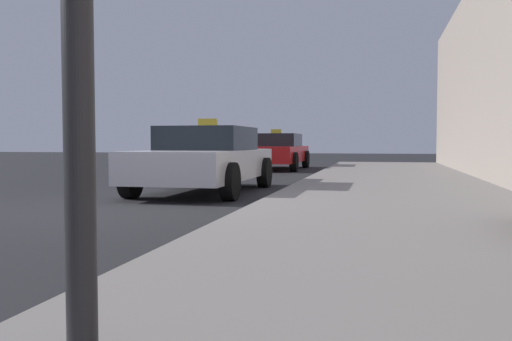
{
  "coord_description": "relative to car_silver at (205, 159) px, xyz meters",
  "views": [
    {
      "loc": [
        3.69,
        -7.32,
        0.98
      ],
      "look_at": [
        1.69,
        1.58,
        0.51
      ],
      "focal_mm": 39.01,
      "sensor_mm": 36.0,
      "label": 1
    }
  ],
  "objects": [
    {
      "name": "car_silver",
      "position": [
        0.0,
        0.0,
        0.0
      ],
      "size": [
        2.0,
        4.35,
        1.43
      ],
      "rotation": [
        0.0,
        0.0,
        3.14
      ],
      "color": "#B7B7BF",
      "rests_on": "ground_plane"
    },
    {
      "name": "ground_plane",
      "position": [
        -0.37,
        -2.97,
        -0.65
      ],
      "size": [
        80.0,
        80.0,
        0.0
      ],
      "primitive_type": "plane",
      "color": "#232326"
    },
    {
      "name": "sidewalk",
      "position": [
        3.63,
        -2.97,
        -0.57
      ],
      "size": [
        4.0,
        32.0,
        0.15
      ],
      "primitive_type": "cube",
      "color": "gray",
      "rests_on": "ground_plane"
    },
    {
      "name": "car_red",
      "position": [
        -0.36,
        9.18,
        0.0
      ],
      "size": [
        2.04,
        4.53,
        1.43
      ],
      "rotation": [
        0.0,
        0.0,
        3.14
      ],
      "color": "red",
      "rests_on": "ground_plane"
    }
  ]
}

